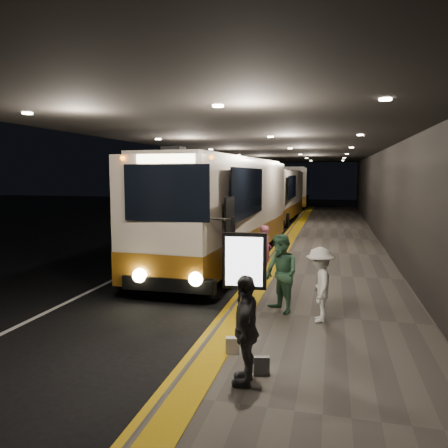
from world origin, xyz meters
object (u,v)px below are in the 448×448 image
at_px(stanchion_post, 239,292).
at_px(coach_second, 277,198).
at_px(coach_main, 225,213).
at_px(info_sign, 244,263).
at_px(coach_third, 294,188).
at_px(passenger_waiting_green, 281,274).
at_px(passenger_waiting_white, 320,284).
at_px(passenger_boarding, 266,250).
at_px(passenger_waiting_grey, 246,329).
at_px(bag_polka, 262,366).
at_px(bag_plain, 233,345).

bearing_deg(stanchion_post, coach_second, 94.80).
xyz_separation_m(coach_main, info_sign, (2.20, -7.22, -0.36)).
bearing_deg(coach_third, passenger_waiting_green, -88.73).
bearing_deg(passenger_waiting_white, coach_second, -174.23).
xyz_separation_m(passenger_boarding, passenger_waiting_grey, (0.79, -7.22, 0.06)).
height_order(passenger_waiting_green, passenger_waiting_grey, passenger_waiting_green).
xyz_separation_m(coach_main, bag_polka, (2.93, -9.47, -1.52)).
bearing_deg(passenger_waiting_white, coach_third, -177.93).
bearing_deg(passenger_waiting_white, bag_plain, -37.55).
height_order(passenger_boarding, passenger_waiting_white, passenger_waiting_white).
bearing_deg(passenger_boarding, passenger_waiting_green, -176.50).
bearing_deg(bag_polka, info_sign, 108.01).
relative_size(coach_main, passenger_waiting_grey, 7.34).
bearing_deg(passenger_waiting_white, stanchion_post, -91.04).
xyz_separation_m(bag_polka, stanchion_post, (-0.94, 2.73, 0.40)).
bearing_deg(passenger_waiting_white, passenger_waiting_green, -118.45).
height_order(bag_plain, stanchion_post, stanchion_post).
relative_size(passenger_waiting_white, bag_polka, 5.37).
bearing_deg(passenger_waiting_grey, stanchion_post, -170.31).
height_order(coach_main, bag_plain, coach_main).
relative_size(passenger_waiting_green, passenger_waiting_white, 1.12).
bearing_deg(bag_polka, bag_plain, 132.26).
distance_m(passenger_waiting_green, bag_polka, 3.30).
xyz_separation_m(coach_main, stanchion_post, (1.99, -6.74, -1.12)).
xyz_separation_m(coach_second, passenger_waiting_white, (3.49, -20.82, -0.71)).
relative_size(passenger_waiting_white, passenger_waiting_grey, 0.96).
bearing_deg(passenger_waiting_grey, passenger_boarding, -177.87).
height_order(coach_second, bag_polka, coach_second).
xyz_separation_m(passenger_waiting_white, bag_polka, (-0.80, -2.82, -0.66)).
bearing_deg(coach_second, passenger_waiting_green, -80.49).
relative_size(passenger_boarding, passenger_waiting_green, 0.87).
height_order(coach_second, stanchion_post, coach_second).
relative_size(passenger_waiting_white, bag_plain, 5.39).
height_order(coach_third, info_sign, coach_third).
height_order(coach_third, passenger_waiting_white, coach_third).
bearing_deg(passenger_waiting_grey, passenger_waiting_white, 158.28).
bearing_deg(passenger_boarding, bag_plain, 172.93).
bearing_deg(bag_polka, coach_second, 96.50).
distance_m(coach_third, info_sign, 36.04).
distance_m(coach_main, stanchion_post, 7.11).
bearing_deg(info_sign, bag_polka, -75.61).
distance_m(coach_main, passenger_waiting_grey, 10.19).
bearing_deg(info_sign, coach_main, 103.31).
height_order(coach_third, passenger_boarding, coach_third).
bearing_deg(passenger_boarding, coach_second, -4.53).
distance_m(coach_main, coach_second, 14.17).
xyz_separation_m(info_sign, stanchion_post, (-0.21, 0.48, -0.76)).
height_order(passenger_boarding, passenger_waiting_green, passenger_waiting_green).
relative_size(coach_main, info_sign, 6.31).
height_order(passenger_waiting_green, passenger_waiting_white, passenger_waiting_green).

